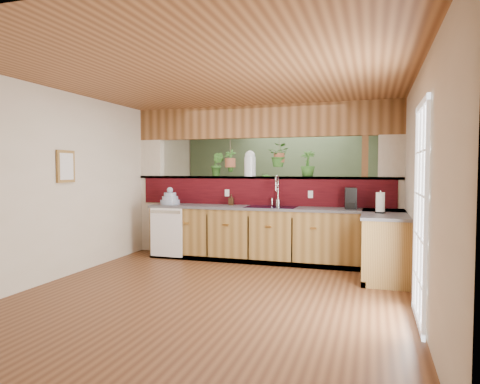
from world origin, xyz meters
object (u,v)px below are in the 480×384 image
(glass_jar, at_px, (250,163))
(dish_stack, at_px, (170,199))
(coffee_maker, at_px, (351,199))
(faucet, at_px, (277,189))
(soap_dispenser, at_px, (231,200))
(paper_towel, at_px, (380,203))
(shelving_console, at_px, (251,215))

(glass_jar, bearing_deg, dish_stack, -165.54)
(coffee_maker, bearing_deg, faucet, 169.78)
(soap_dispenser, bearing_deg, faucet, 1.32)
(faucet, xyz_separation_m, soap_dispenser, (-0.79, -0.02, -0.19))
(dish_stack, xyz_separation_m, soap_dispenser, (1.10, 0.11, 0.00))
(paper_towel, xyz_separation_m, shelving_console, (-2.66, 2.77, -0.54))
(dish_stack, bearing_deg, faucet, 3.80)
(glass_jar, bearing_deg, coffee_maker, -11.03)
(faucet, bearing_deg, glass_jar, 157.07)
(faucet, relative_size, shelving_console, 0.37)
(faucet, relative_size, coffee_maker, 1.61)
(faucet, relative_size, soap_dispenser, 2.76)
(dish_stack, bearing_deg, paper_towel, -8.44)
(glass_jar, bearing_deg, shelving_console, 105.38)
(dish_stack, bearing_deg, coffee_maker, 0.30)
(soap_dispenser, distance_m, paper_towel, 2.48)
(faucet, xyz_separation_m, dish_stack, (-1.89, -0.13, -0.19))
(coffee_maker, height_order, paper_towel, coffee_maker)
(faucet, distance_m, glass_jar, 0.72)
(faucet, relative_size, glass_jar, 1.18)
(dish_stack, bearing_deg, soap_dispenser, 5.58)
(glass_jar, xyz_separation_m, shelving_console, (-0.52, 1.90, -1.11))
(dish_stack, height_order, shelving_console, dish_stack)
(coffee_maker, height_order, glass_jar, glass_jar)
(coffee_maker, xyz_separation_m, paper_towel, (0.43, -0.54, -0.01))
(paper_towel, bearing_deg, coffee_maker, 128.59)
(coffee_maker, relative_size, paper_towel, 1.06)
(dish_stack, height_order, paper_towel, paper_towel)
(faucet, height_order, coffee_maker, faucet)
(faucet, bearing_deg, coffee_maker, -5.28)
(shelving_console, bearing_deg, dish_stack, -87.86)
(coffee_maker, bearing_deg, soap_dispenser, 172.42)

